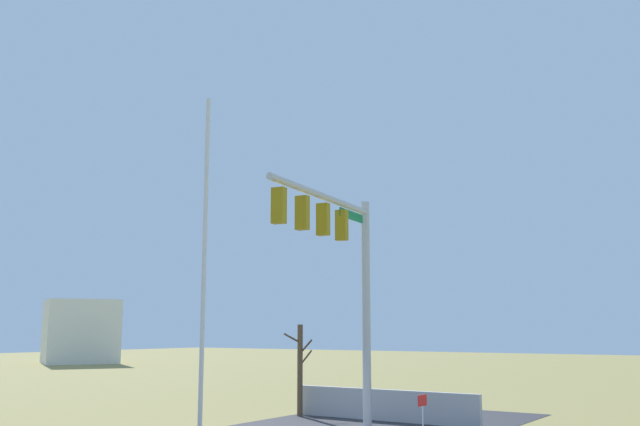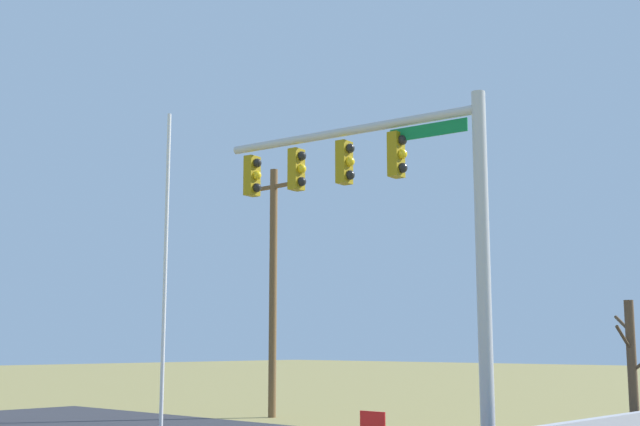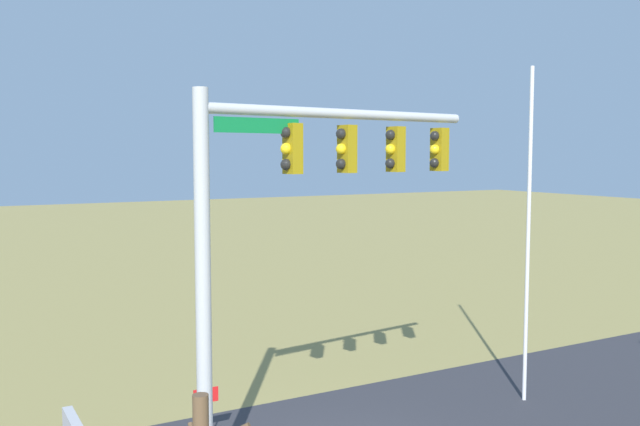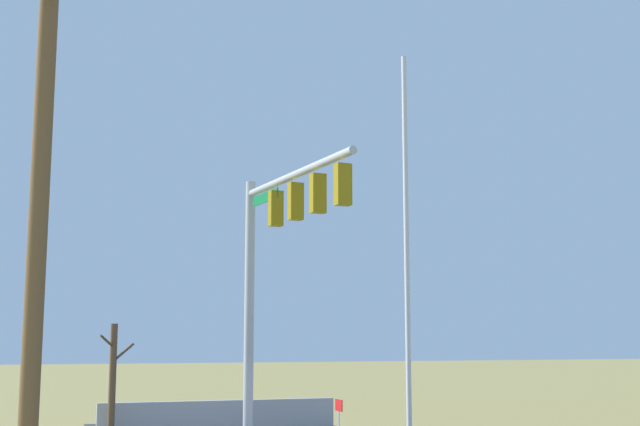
% 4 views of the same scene
% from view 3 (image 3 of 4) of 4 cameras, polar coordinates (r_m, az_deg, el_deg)
% --- Properties ---
extents(signal_mast, '(6.51, 1.08, 7.42)m').
position_cam_3_polar(signal_mast, '(13.31, -1.99, 0.83)').
color(signal_mast, '#B2B5BA').
rests_on(signal_mast, ground_plane).
extents(flagpole, '(0.10, 0.10, 8.42)m').
position_cam_3_polar(flagpole, '(18.13, 16.73, -1.85)').
color(flagpole, silver).
rests_on(flagpole, ground_plane).
extents(open_sign, '(0.56, 0.04, 1.22)m').
position_cam_3_polar(open_sign, '(15.74, -9.35, -15.10)').
color(open_sign, silver).
rests_on(open_sign, ground_plane).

